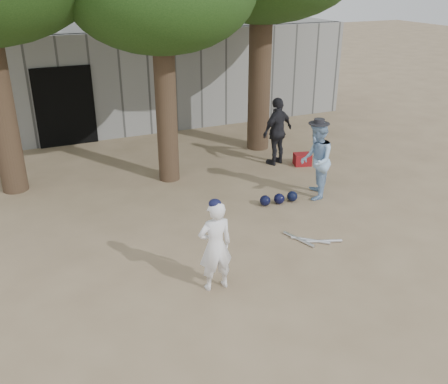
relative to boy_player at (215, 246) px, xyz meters
name	(u,v)px	position (x,y,z in m)	size (l,w,h in m)	color
ground	(215,273)	(0.15, 0.36, -0.74)	(70.00, 70.00, 0.00)	#937C5E
boy_player	(215,246)	(0.00, 0.00, 0.00)	(0.54, 0.36, 1.49)	white
spectator_blue	(316,161)	(3.32, 2.28, 0.10)	(0.82, 0.64, 1.70)	#95BBE6
spectator_dark	(277,131)	(3.60, 4.43, 0.12)	(1.01, 0.42, 1.72)	black
red_bag	(302,159)	(4.15, 4.06, -0.59)	(0.42, 0.32, 0.30)	maroon
back_building	(90,73)	(0.15, 10.70, 0.76)	(16.00, 5.24, 3.00)	gray
helmet_row	(279,199)	(2.45, 2.29, -0.63)	(0.87, 0.27, 0.23)	black
bat_pile	(311,240)	(2.16, 0.62, -0.72)	(0.84, 0.74, 0.06)	silver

